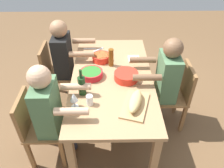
{
  "coord_description": "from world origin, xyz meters",
  "views": [
    {
      "loc": [
        2.01,
        -0.03,
        2.23
      ],
      "look_at": [
        0.0,
        0.0,
        0.63
      ],
      "focal_mm": 35.7,
      "sensor_mm": 36.0,
      "label": 1
    }
  ],
  "objects_px": {
    "chair_far_center": "(176,93)",
    "bread_loaf": "(135,101)",
    "wine_glass": "(74,98)",
    "serving_bowl_pasta": "(126,76)",
    "diner_near_left": "(66,57)",
    "dining_table": "(112,82)",
    "wine_bottle": "(82,85)",
    "chair_near_left": "(55,71)",
    "chair_near_right": "(37,125)",
    "diner_near_right": "(52,110)",
    "napkin_stack": "(134,59)",
    "diner_far_center": "(164,79)",
    "serving_bowl_greens": "(91,73)",
    "cutting_board": "(135,105)",
    "beer_bottle": "(111,58)",
    "cup_near_right": "(90,100)",
    "serving_bowl_fruit": "(101,57)"
  },
  "relations": [
    {
      "from": "wine_glass",
      "to": "cup_near_right",
      "type": "distance_m",
      "value": 0.16
    },
    {
      "from": "dining_table",
      "to": "chair_far_center",
      "type": "bearing_deg",
      "value": 90.0
    },
    {
      "from": "diner_far_center",
      "to": "serving_bowl_greens",
      "type": "distance_m",
      "value": 0.82
    },
    {
      "from": "chair_far_center",
      "to": "bread_loaf",
      "type": "xyz_separation_m",
      "value": [
        0.48,
        -0.56,
        0.32
      ]
    },
    {
      "from": "bread_loaf",
      "to": "wine_glass",
      "type": "relative_size",
      "value": 1.93
    },
    {
      "from": "bread_loaf",
      "to": "wine_glass",
      "type": "height_order",
      "value": "wine_glass"
    },
    {
      "from": "diner_near_right",
      "to": "serving_bowl_fruit",
      "type": "relative_size",
      "value": 5.46
    },
    {
      "from": "bread_loaf",
      "to": "diner_far_center",
      "type": "bearing_deg",
      "value": 141.96
    },
    {
      "from": "diner_far_center",
      "to": "cup_near_right",
      "type": "distance_m",
      "value": 0.93
    },
    {
      "from": "serving_bowl_greens",
      "to": "cutting_board",
      "type": "distance_m",
      "value": 0.66
    },
    {
      "from": "chair_near_left",
      "to": "diner_far_center",
      "type": "bearing_deg",
      "value": 70.61
    },
    {
      "from": "dining_table",
      "to": "serving_bowl_greens",
      "type": "bearing_deg",
      "value": -90.49
    },
    {
      "from": "serving_bowl_greens",
      "to": "chair_near_right",
      "type": "bearing_deg",
      "value": -48.45
    },
    {
      "from": "dining_table",
      "to": "diner_near_right",
      "type": "height_order",
      "value": "diner_near_right"
    },
    {
      "from": "serving_bowl_fruit",
      "to": "wine_glass",
      "type": "xyz_separation_m",
      "value": [
        0.82,
        -0.23,
        0.07
      ]
    },
    {
      "from": "diner_near_left",
      "to": "wine_bottle",
      "type": "relative_size",
      "value": 4.14
    },
    {
      "from": "wine_glass",
      "to": "diner_near_right",
      "type": "bearing_deg",
      "value": -90.89
    },
    {
      "from": "beer_bottle",
      "to": "wine_glass",
      "type": "relative_size",
      "value": 1.33
    },
    {
      "from": "diner_near_right",
      "to": "chair_far_center",
      "type": "distance_m",
      "value": 1.46
    },
    {
      "from": "chair_near_left",
      "to": "cutting_board",
      "type": "height_order",
      "value": "chair_near_left"
    },
    {
      "from": "dining_table",
      "to": "serving_bowl_fruit",
      "type": "bearing_deg",
      "value": -159.38
    },
    {
      "from": "serving_bowl_pasta",
      "to": "wine_glass",
      "type": "relative_size",
      "value": 1.59
    },
    {
      "from": "wine_glass",
      "to": "diner_near_left",
      "type": "bearing_deg",
      "value": -166.59
    },
    {
      "from": "serving_bowl_fruit",
      "to": "cutting_board",
      "type": "bearing_deg",
      "value": 22.45
    },
    {
      "from": "beer_bottle",
      "to": "cup_near_right",
      "type": "distance_m",
      "value": 0.7
    },
    {
      "from": "diner_near_right",
      "to": "serving_bowl_greens",
      "type": "xyz_separation_m",
      "value": [
        -0.48,
        0.36,
        0.08
      ]
    },
    {
      "from": "diner_near_left",
      "to": "chair_far_center",
      "type": "height_order",
      "value": "diner_near_left"
    },
    {
      "from": "chair_far_center",
      "to": "chair_near_left",
      "type": "bearing_deg",
      "value": -107.23
    },
    {
      "from": "dining_table",
      "to": "chair_near_left",
      "type": "bearing_deg",
      "value": -121.81
    },
    {
      "from": "serving_bowl_fruit",
      "to": "cup_near_right",
      "type": "bearing_deg",
      "value": -6.72
    },
    {
      "from": "dining_table",
      "to": "serving_bowl_greens",
      "type": "distance_m",
      "value": 0.26
    },
    {
      "from": "chair_near_right",
      "to": "wine_bottle",
      "type": "relative_size",
      "value": 2.93
    },
    {
      "from": "napkin_stack",
      "to": "bread_loaf",
      "type": "bearing_deg",
      "value": -4.58
    },
    {
      "from": "wine_glass",
      "to": "serving_bowl_greens",
      "type": "bearing_deg",
      "value": 165.01
    },
    {
      "from": "diner_near_left",
      "to": "serving_bowl_fruit",
      "type": "xyz_separation_m",
      "value": [
        0.14,
        0.46,
        0.09
      ]
    },
    {
      "from": "diner_near_left",
      "to": "serving_bowl_pasta",
      "type": "xyz_separation_m",
      "value": [
        0.53,
        0.74,
        0.09
      ]
    },
    {
      "from": "wine_glass",
      "to": "serving_bowl_pasta",
      "type": "bearing_deg",
      "value": 129.74
    },
    {
      "from": "cutting_board",
      "to": "diner_near_left",
      "type": "bearing_deg",
      "value": -140.22
    },
    {
      "from": "cutting_board",
      "to": "beer_bottle",
      "type": "bearing_deg",
      "value": -162.66
    },
    {
      "from": "wine_glass",
      "to": "cutting_board",
      "type": "bearing_deg",
      "value": 90.06
    },
    {
      "from": "chair_far_center",
      "to": "bread_loaf",
      "type": "bearing_deg",
      "value": -49.32
    },
    {
      "from": "wine_glass",
      "to": "serving_bowl_fruit",
      "type": "bearing_deg",
      "value": 164.16
    },
    {
      "from": "beer_bottle",
      "to": "serving_bowl_fruit",
      "type": "bearing_deg",
      "value": -134.43
    },
    {
      "from": "beer_bottle",
      "to": "serving_bowl_pasta",
      "type": "bearing_deg",
      "value": 30.38
    },
    {
      "from": "diner_near_left",
      "to": "wine_glass",
      "type": "bearing_deg",
      "value": 13.41
    },
    {
      "from": "chair_near_right",
      "to": "serving_bowl_pasta",
      "type": "relative_size",
      "value": 3.22
    },
    {
      "from": "bread_loaf",
      "to": "dining_table",
      "type": "bearing_deg",
      "value": -156.31
    },
    {
      "from": "chair_near_right",
      "to": "wine_glass",
      "type": "height_order",
      "value": "wine_glass"
    },
    {
      "from": "cup_near_right",
      "to": "chair_near_right",
      "type": "bearing_deg",
      "value": -86.92
    },
    {
      "from": "serving_bowl_greens",
      "to": "bread_loaf",
      "type": "distance_m",
      "value": 0.66
    }
  ]
}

